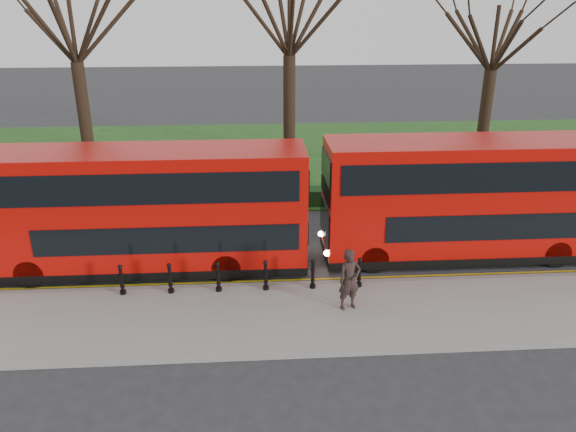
{
  "coord_description": "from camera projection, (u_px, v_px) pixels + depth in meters",
  "views": [
    {
      "loc": [
        0.11,
        -17.7,
        9.32
      ],
      "look_at": [
        1.31,
        0.5,
        2.0
      ],
      "focal_mm": 35.0,
      "sensor_mm": 36.0,
      "label": 1
    }
  ],
  "objects": [
    {
      "name": "tree_right",
      "position": [
        496.0,
        31.0,
        27.04
      ],
      "size": [
        6.64,
        6.64,
        10.37
      ],
      "color": "black",
      "rests_on": "ground"
    },
    {
      "name": "yellow_line_inner",
      "position": [
        252.0,
        281.0,
        19.39
      ],
      "size": [
        60.0,
        0.1,
        0.01
      ],
      "primitive_type": "cube",
      "color": "yellow",
      "rests_on": "ground"
    },
    {
      "name": "tree_left",
      "position": [
        71.0,
        16.0,
        25.55
      ],
      "size": [
        7.27,
        7.27,
        11.35
      ],
      "color": "black",
      "rests_on": "ground"
    },
    {
      "name": "ground",
      "position": [
        252.0,
        274.0,
        19.86
      ],
      "size": [
        120.0,
        120.0,
        0.0
      ],
      "primitive_type": "plane",
      "color": "#28282B",
      "rests_on": "ground"
    },
    {
      "name": "bollard_row",
      "position": [
        242.0,
        276.0,
        18.34
      ],
      "size": [
        7.92,
        0.15,
        1.0
      ],
      "color": "black",
      "rests_on": "pavement"
    },
    {
      "name": "grass_verge",
      "position": [
        250.0,
        157.0,
        33.74
      ],
      "size": [
        60.0,
        18.0,
        0.06
      ],
      "primitive_type": "cube",
      "color": "#1C4818",
      "rests_on": "ground"
    },
    {
      "name": "yellow_line_outer",
      "position": [
        252.0,
        284.0,
        19.21
      ],
      "size": [
        60.0,
        0.1,
        0.01
      ],
      "primitive_type": "cube",
      "color": "yellow",
      "rests_on": "ground"
    },
    {
      "name": "tree_mid",
      "position": [
        289.0,
        9.0,
        26.05
      ],
      "size": [
        7.53,
        7.53,
        11.76
      ],
      "color": "black",
      "rests_on": "ground"
    },
    {
      "name": "kerb",
      "position": [
        252.0,
        286.0,
        18.9
      ],
      "size": [
        60.0,
        0.25,
        0.16
      ],
      "primitive_type": "cube",
      "color": "slate",
      "rests_on": "ground"
    },
    {
      "name": "pavement",
      "position": [
        253.0,
        318.0,
        17.05
      ],
      "size": [
        60.0,
        4.0,
        0.15
      ],
      "primitive_type": "cube",
      "color": "gray",
      "rests_on": "ground"
    },
    {
      "name": "bus_lead",
      "position": [
        147.0,
        211.0,
        19.49
      ],
      "size": [
        11.04,
        2.54,
        4.39
      ],
      "color": "#B20B05",
      "rests_on": "ground"
    },
    {
      "name": "pedestrian",
      "position": [
        349.0,
        280.0,
        17.14
      ],
      "size": [
        0.82,
        0.65,
        1.96
      ],
      "primitive_type": "imported",
      "rotation": [
        0.0,
        0.0,
        0.28
      ],
      "color": "black",
      "rests_on": "pavement"
    },
    {
      "name": "hedge",
      "position": [
        251.0,
        198.0,
        26.0
      ],
      "size": [
        60.0,
        0.9,
        0.8
      ],
      "primitive_type": "cube",
      "color": "black",
      "rests_on": "ground"
    },
    {
      "name": "bus_rear",
      "position": [
        477.0,
        200.0,
        20.49
      ],
      "size": [
        11.19,
        2.57,
        4.45
      ],
      "color": "#B20B05",
      "rests_on": "ground"
    }
  ]
}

